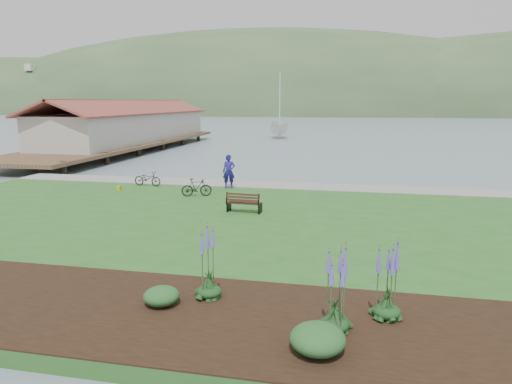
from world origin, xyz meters
TOP-DOWN VIEW (x-y plane):
  - ground at (0.00, 0.00)m, footprint 600.00×600.00m
  - lawn at (0.00, -2.00)m, footprint 34.00×20.00m
  - shoreline_path at (0.00, 6.90)m, footprint 34.00×2.20m
  - garden_bed at (3.00, -9.80)m, footprint 24.00×4.40m
  - far_hillside at (20.00, 170.00)m, footprint 580.00×80.00m
  - pier_pavilion at (-20.00, 27.52)m, footprint 8.00×36.00m
  - park_bench at (-0.82, 0.06)m, footprint 1.56×0.74m
  - person at (-2.96, 5.51)m, footprint 0.92×0.72m
  - bicycle_a at (-7.78, 5.25)m, footprint 0.72×1.71m
  - bicycle_b at (-4.02, 3.01)m, footprint 0.94×1.61m
  - sailboat at (-6.42, 46.63)m, footprint 12.93×13.10m
  - pannier at (-8.72, 3.63)m, footprint 0.17×0.25m
  - echium_0 at (3.50, -9.96)m, footprint 0.62×0.62m
  - echium_1 at (4.63, -9.11)m, footprint 0.62×0.62m
  - echium_4 at (0.39, -8.87)m, footprint 0.62×0.62m
  - shrub_0 at (-0.62, -9.49)m, footprint 0.86×0.86m
  - shrub_1 at (3.20, -10.86)m, footprint 1.10×1.10m

SIDE VIEW (x-z plane):
  - ground at x=0.00m, z-range 0.00..0.00m
  - far_hillside at x=20.00m, z-range -19.00..19.00m
  - sailboat at x=-6.42m, z-range -14.69..14.69m
  - lawn at x=0.00m, z-range 0.00..0.40m
  - shoreline_path at x=0.00m, z-range 0.40..0.43m
  - garden_bed at x=3.00m, z-range 0.40..0.44m
  - pannier at x=-8.72m, z-range 0.40..0.67m
  - shrub_0 at x=-0.62m, z-range 0.44..0.87m
  - shrub_1 at x=3.20m, z-range 0.44..0.99m
  - bicycle_a at x=-7.78m, z-range 0.40..1.27m
  - bicycle_b at x=-4.02m, z-range 0.40..1.33m
  - park_bench at x=-0.82m, z-range 0.40..1.34m
  - echium_1 at x=4.63m, z-range 0.24..2.26m
  - echium_4 at x=0.39m, z-range 0.17..2.44m
  - echium_0 at x=3.50m, z-range 0.29..2.38m
  - person at x=-2.96m, z-range 0.40..2.65m
  - pier_pavilion at x=-20.00m, z-range -0.06..5.34m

